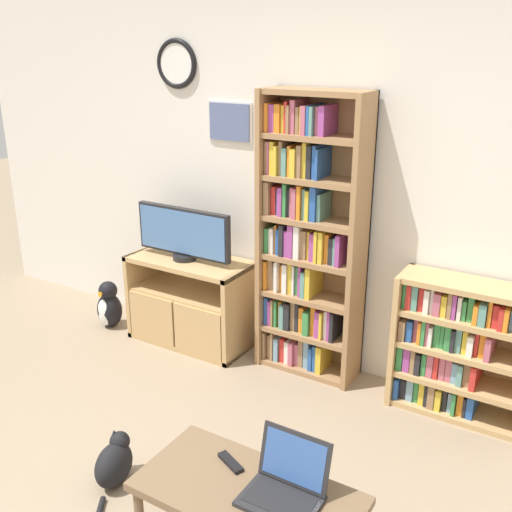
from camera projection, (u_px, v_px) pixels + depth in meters
The scene contains 10 objects.
wall_back at pixel (331, 188), 4.06m from camera, with size 6.70×0.09×2.60m.
tv_stand at pixel (189, 301), 4.64m from camera, with size 0.95×0.46×0.69m.
television at pixel (184, 234), 4.46m from camera, with size 0.81×0.18×0.40m.
bookshelf_tall at pixel (307, 242), 4.08m from camera, with size 0.72×0.29×1.97m.
bookshelf_short at pixel (457, 346), 3.72m from camera, with size 0.85×0.31×0.90m.
coffee_table at pixel (248, 498), 2.64m from camera, with size 1.00×0.50×0.39m.
laptop at pixel (286, 483), 2.57m from camera, with size 0.33×0.29×0.26m.
remote_near_laptop at pixel (231, 462), 2.78m from camera, with size 0.16×0.11×0.02m.
cat at pixel (115, 462), 3.20m from camera, with size 0.27×0.45×0.28m.
penguin_figurine at pixel (109, 306), 4.94m from camera, with size 0.21×0.19×0.40m.
Camera 1 is at (1.62, -1.51, 2.25)m, focal length 42.00 mm.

